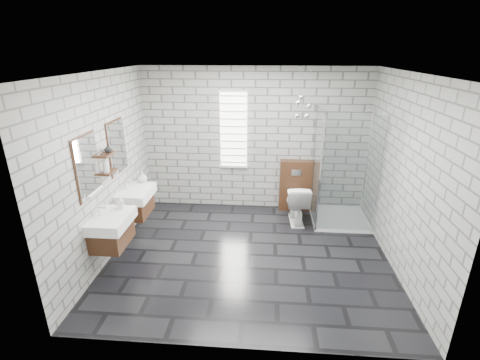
# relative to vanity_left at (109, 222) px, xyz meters

# --- Properties ---
(floor) EXTENTS (4.20, 3.60, 0.02)m
(floor) POSITION_rel_vanity_left_xyz_m (1.91, 0.50, -0.77)
(floor) COLOR black
(floor) RESTS_ON ground
(ceiling) EXTENTS (4.20, 3.60, 0.02)m
(ceiling) POSITION_rel_vanity_left_xyz_m (1.91, 0.50, 1.95)
(ceiling) COLOR white
(ceiling) RESTS_ON wall_back
(wall_back) EXTENTS (4.20, 0.02, 2.70)m
(wall_back) POSITION_rel_vanity_left_xyz_m (1.91, 2.31, 0.59)
(wall_back) COLOR #A5A5A0
(wall_back) RESTS_ON floor
(wall_front) EXTENTS (4.20, 0.02, 2.70)m
(wall_front) POSITION_rel_vanity_left_xyz_m (1.91, -1.31, 0.59)
(wall_front) COLOR #A5A5A0
(wall_front) RESTS_ON floor
(wall_left) EXTENTS (0.02, 3.60, 2.70)m
(wall_left) POSITION_rel_vanity_left_xyz_m (-0.20, 0.50, 0.59)
(wall_left) COLOR #A5A5A0
(wall_left) RESTS_ON floor
(wall_right) EXTENTS (0.02, 3.60, 2.70)m
(wall_right) POSITION_rel_vanity_left_xyz_m (4.02, 0.50, 0.59)
(wall_right) COLOR #A5A5A0
(wall_right) RESTS_ON floor
(vanity_left) EXTENTS (0.47, 0.70, 1.57)m
(vanity_left) POSITION_rel_vanity_left_xyz_m (0.00, 0.00, 0.00)
(vanity_left) COLOR #452715
(vanity_left) RESTS_ON wall_left
(vanity_right) EXTENTS (0.47, 0.70, 1.57)m
(vanity_right) POSITION_rel_vanity_left_xyz_m (0.00, 0.95, 0.00)
(vanity_right) COLOR #452715
(vanity_right) RESTS_ON wall_left
(shelf_lower) EXTENTS (0.14, 0.30, 0.03)m
(shelf_lower) POSITION_rel_vanity_left_xyz_m (-0.12, 0.45, 0.56)
(shelf_lower) COLOR #452715
(shelf_lower) RESTS_ON wall_left
(shelf_upper) EXTENTS (0.14, 0.30, 0.03)m
(shelf_upper) POSITION_rel_vanity_left_xyz_m (-0.12, 0.45, 0.82)
(shelf_upper) COLOR #452715
(shelf_upper) RESTS_ON wall_left
(window) EXTENTS (0.56, 0.05, 1.48)m
(window) POSITION_rel_vanity_left_xyz_m (1.51, 2.29, 0.79)
(window) COLOR white
(window) RESTS_ON wall_back
(cistern_panel) EXTENTS (0.60, 0.20, 1.00)m
(cistern_panel) POSITION_rel_vanity_left_xyz_m (2.71, 2.20, -0.26)
(cistern_panel) COLOR #452715
(cistern_panel) RESTS_ON floor
(flush_plate) EXTENTS (0.18, 0.01, 0.12)m
(flush_plate) POSITION_rel_vanity_left_xyz_m (2.71, 2.10, 0.04)
(flush_plate) COLOR silver
(flush_plate) RESTS_ON cistern_panel
(shower_enclosure) EXTENTS (1.00, 1.00, 2.03)m
(shower_enclosure) POSITION_rel_vanity_left_xyz_m (3.41, 1.69, -0.25)
(shower_enclosure) COLOR white
(shower_enclosure) RESTS_ON floor
(pendant_cluster) EXTENTS (0.28, 0.25, 0.84)m
(pendant_cluster) POSITION_rel_vanity_left_xyz_m (2.72, 1.87, 1.30)
(pendant_cluster) COLOR silver
(pendant_cluster) RESTS_ON ceiling
(toilet) EXTENTS (0.45, 0.74, 0.73)m
(toilet) POSITION_rel_vanity_left_xyz_m (2.71, 1.69, -0.39)
(toilet) COLOR white
(toilet) RESTS_ON floor
(soap_bottle_a) EXTENTS (0.11, 0.11, 0.19)m
(soap_bottle_a) POSITION_rel_vanity_left_xyz_m (0.09, 0.23, 0.19)
(soap_bottle_a) COLOR #B2B2B2
(soap_bottle_a) RESTS_ON vanity_left
(soap_bottle_b) EXTENTS (0.18, 0.18, 0.19)m
(soap_bottle_b) POSITION_rel_vanity_left_xyz_m (0.05, 1.27, 0.19)
(soap_bottle_b) COLOR #B2B2B2
(soap_bottle_b) RESTS_ON vanity_right
(soap_bottle_c) EXTENTS (0.11, 0.11, 0.23)m
(soap_bottle_c) POSITION_rel_vanity_left_xyz_m (-0.11, 0.36, 0.69)
(soap_bottle_c) COLOR #B2B2B2
(soap_bottle_c) RESTS_ON shelf_lower
(vase) EXTENTS (0.11, 0.11, 0.11)m
(vase) POSITION_rel_vanity_left_xyz_m (-0.11, 0.50, 0.89)
(vase) COLOR #B2B2B2
(vase) RESTS_ON shelf_upper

